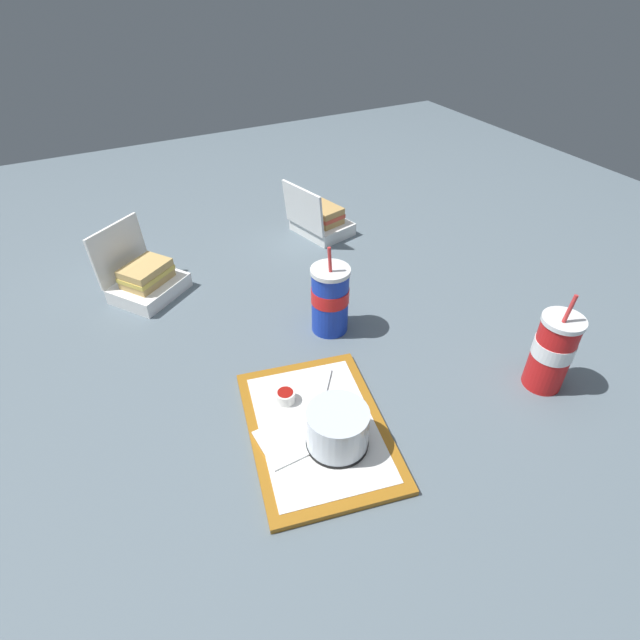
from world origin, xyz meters
TOP-DOWN VIEW (x-y plane):
  - ground_plane at (0.00, 0.00)m, footprint 3.20×3.20m
  - food_tray at (0.26, -0.09)m, footprint 0.42×0.33m
  - cake_container at (0.31, -0.08)m, footprint 0.12×0.12m
  - ketchup_cup at (0.17, -0.12)m, footprint 0.04×0.04m
  - napkin_stack at (0.27, -0.16)m, footprint 0.10×0.10m
  - plastic_fork at (0.18, -0.03)m, footprint 0.09×0.08m
  - clamshell_sandwich_right at (-0.37, -0.28)m, footprint 0.23×0.23m
  - clamshell_sandwich_front at (-0.46, 0.29)m, footprint 0.21×0.19m
  - soda_cup_left at (-0.01, 0.08)m, footprint 0.09×0.09m
  - soda_cup_corner at (0.37, 0.39)m, footprint 0.08×0.08m

SIDE VIEW (x-z plane):
  - ground_plane at x=0.00m, z-range 0.00..0.00m
  - food_tray at x=0.26m, z-range 0.00..0.01m
  - napkin_stack at x=0.27m, z-range 0.01..0.02m
  - plastic_fork at x=0.18m, z-range 0.01..0.02m
  - ketchup_cup at x=0.17m, z-range 0.01..0.04m
  - clamshell_sandwich_front at x=-0.46m, z-range -0.04..0.13m
  - clamshell_sandwich_right at x=-0.37m, z-range -0.05..0.14m
  - cake_container at x=0.31m, z-range 0.01..0.09m
  - soda_cup_left at x=-0.01m, z-range -0.03..0.20m
  - soda_cup_corner at x=0.37m, z-range -0.03..0.21m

